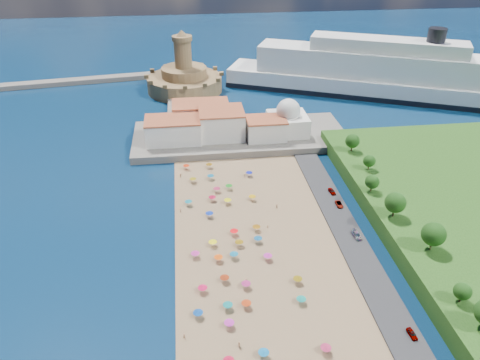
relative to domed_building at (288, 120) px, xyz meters
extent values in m
plane|color=#071938|center=(-30.00, -71.00, -8.97)|extent=(700.00, 700.00, 0.00)
cube|color=#59544C|center=(-20.00, 2.00, -7.47)|extent=(90.00, 36.00, 3.00)
cube|color=#59544C|center=(-42.00, 37.00, -7.77)|extent=(18.00, 70.00, 2.40)
cube|color=#59544C|center=(-140.00, 82.00, -7.67)|extent=(199.03, 34.77, 2.60)
cube|color=silver|center=(-48.00, -2.00, -1.47)|extent=(22.00, 14.00, 9.00)
cube|color=silver|center=(-28.00, 0.00, -0.47)|extent=(18.00, 16.00, 11.00)
cube|color=silver|center=(-10.00, -4.00, -1.97)|extent=(16.00, 12.00, 8.00)
cube|color=silver|center=(-36.00, 12.00, -0.97)|extent=(24.00, 14.00, 10.00)
cube|color=silver|center=(0.00, 0.00, -1.97)|extent=(16.00, 16.00, 8.00)
sphere|color=silver|center=(0.00, 0.00, 4.03)|extent=(10.00, 10.00, 10.00)
cylinder|color=silver|center=(0.00, 0.00, 7.83)|extent=(1.20, 1.20, 1.60)
cylinder|color=olive|center=(-42.00, 67.00, -4.97)|extent=(40.00, 40.00, 8.00)
cylinder|color=olive|center=(-42.00, 67.00, 1.53)|extent=(24.00, 24.00, 5.00)
cylinder|color=olive|center=(-42.00, 67.00, 11.03)|extent=(9.00, 9.00, 14.00)
cylinder|color=olive|center=(-42.00, 67.00, 19.23)|extent=(10.40, 10.40, 2.40)
cone|color=olive|center=(-42.00, 67.00, 21.93)|extent=(6.00, 6.00, 3.00)
cube|color=black|center=(60.72, 47.51, -7.65)|extent=(160.58, 90.06, 2.66)
cube|color=white|center=(60.72, 47.51, -4.05)|extent=(159.50, 89.28, 9.84)
cube|color=white|center=(60.72, 47.51, 7.43)|extent=(127.78, 71.83, 13.13)
cube|color=white|center=(60.72, 47.51, 17.28)|extent=(76.11, 45.39, 6.56)
cylinder|color=black|center=(80.67, 38.54, 23.84)|extent=(8.75, 8.75, 6.56)
cylinder|color=gray|center=(-43.56, -22.25, -7.72)|extent=(0.07, 0.07, 2.00)
cone|color=red|center=(-43.56, -22.25, -6.82)|extent=(2.50, 2.50, 0.60)
cylinder|color=gray|center=(-23.63, -70.00, -7.72)|extent=(0.07, 0.07, 2.00)
cone|color=#0E5287|center=(-23.63, -70.00, -6.82)|extent=(2.50, 2.50, 0.60)
cylinder|color=gray|center=(-35.01, -85.62, -7.72)|extent=(0.07, 0.07, 2.00)
cone|color=maroon|center=(-35.01, -85.62, -6.82)|extent=(2.50, 2.50, 0.60)
cylinder|color=gray|center=(-36.98, -70.09, -7.72)|extent=(0.07, 0.07, 2.00)
cone|color=#FFEE0D|center=(-36.98, -70.09, -6.82)|extent=(2.50, 2.50, 0.60)
cylinder|color=gray|center=(-41.40, -32.58, -7.72)|extent=(0.07, 0.07, 2.00)
cone|color=#90780D|center=(-41.40, -32.58, -6.82)|extent=(2.50, 2.50, 0.60)
cylinder|color=gray|center=(-42.53, -97.10, -7.72)|extent=(0.07, 0.07, 2.00)
cone|color=#0B3F95|center=(-42.53, -97.10, -6.82)|extent=(2.50, 2.50, 0.60)
cylinder|color=gray|center=(-35.41, -101.14, -7.72)|extent=(0.07, 0.07, 2.00)
cone|color=#C62AAA|center=(-35.41, -101.14, -6.82)|extent=(2.50, 2.50, 0.60)
cylinder|color=gray|center=(-34.89, -22.30, -7.72)|extent=(0.07, 0.07, 2.00)
cone|color=#794F0B|center=(-34.89, -22.30, -6.82)|extent=(2.50, 2.50, 0.60)
cylinder|color=gray|center=(-35.93, -77.13, -7.72)|extent=(0.07, 0.07, 2.00)
cone|color=#F8540B|center=(-35.93, -77.13, -6.82)|extent=(2.50, 2.50, 0.60)
cylinder|color=gray|center=(-43.43, -47.40, -7.72)|extent=(0.07, 0.07, 2.00)
cone|color=#0F728B|center=(-43.43, -47.40, -6.82)|extent=(2.50, 2.50, 0.60)
cylinder|color=gray|center=(-29.03, -38.89, -7.72)|extent=(0.07, 0.07, 2.00)
cone|color=#17811A|center=(-29.03, -38.89, -6.82)|extent=(2.50, 2.50, 0.60)
cylinder|color=gray|center=(-14.92, -110.97, -7.72)|extent=(0.07, 0.07, 2.00)
cone|color=#B42652|center=(-14.92, -110.97, -6.82)|extent=(2.50, 2.50, 0.60)
cylinder|color=gray|center=(-21.94, -46.92, -7.72)|extent=(0.07, 0.07, 2.00)
cone|color=#C9950A|center=(-21.94, -46.92, -6.82)|extent=(2.50, 2.50, 0.60)
cylinder|color=gray|center=(-23.22, -64.20, -7.72)|extent=(0.07, 0.07, 2.00)
cone|color=#8A550C|center=(-23.22, -64.20, -6.82)|extent=(2.50, 2.50, 0.60)
cylinder|color=gray|center=(-34.91, -31.06, -7.72)|extent=(0.07, 0.07, 2.00)
cone|color=#0E6186|center=(-34.91, -31.06, -6.82)|extent=(2.50, 2.50, 0.60)
cylinder|color=gray|center=(-29.36, -71.06, -7.72)|extent=(0.07, 0.07, 2.00)
cone|color=#84610C|center=(-29.36, -71.06, -6.82)|extent=(2.50, 2.50, 0.60)
cylinder|color=gray|center=(-30.22, -65.49, -7.72)|extent=(0.07, 0.07, 2.00)
cone|color=#FF0B12|center=(-30.22, -65.49, -6.82)|extent=(2.50, 2.50, 0.60)
cylinder|color=gray|center=(-16.82, -95.70, -7.72)|extent=(0.07, 0.07, 2.00)
cone|color=#0E8278|center=(-16.82, -95.70, -6.82)|extent=(2.50, 2.50, 0.60)
cylinder|color=gray|center=(-16.02, -88.42, -7.72)|extent=(0.07, 0.07, 2.00)
cone|color=#7E640B|center=(-16.02, -88.42, -6.82)|extent=(2.50, 2.50, 0.60)
cylinder|color=gray|center=(-28.81, -110.53, -7.72)|extent=(0.07, 0.07, 2.00)
cone|color=#0D70B4|center=(-28.81, -110.53, -6.82)|extent=(2.50, 2.50, 0.60)
cylinder|color=gray|center=(-36.95, -55.14, -7.72)|extent=(0.07, 0.07, 2.00)
cone|color=#0D2CAA|center=(-36.95, -55.14, -6.82)|extent=(2.50, 2.50, 0.60)
cylinder|color=gray|center=(-30.42, -48.07, -7.72)|extent=(0.07, 0.07, 2.00)
cone|color=yellow|center=(-30.42, -48.07, -6.82)|extent=(2.50, 2.50, 0.60)
cylinder|color=gray|center=(-42.28, -74.62, -7.72)|extent=(0.07, 0.07, 2.00)
cone|color=#CD2B94|center=(-42.28, -74.62, -6.82)|extent=(2.50, 2.50, 0.60)
cylinder|color=gray|center=(-33.40, -40.27, -7.72)|extent=(0.07, 0.07, 2.00)
cone|color=#A12247|center=(-33.40, -40.27, -6.82)|extent=(2.50, 2.50, 0.60)
cone|color=red|center=(-36.62, -111.72, -6.82)|extent=(2.50, 2.50, 0.60)
cylinder|color=gray|center=(-20.68, -30.48, -7.72)|extent=(0.07, 0.07, 2.00)
cone|color=#0C17A6|center=(-20.68, -30.48, -6.82)|extent=(2.50, 2.50, 0.60)
cylinder|color=gray|center=(-30.58, -95.42, -7.72)|extent=(0.07, 0.07, 2.00)
cone|color=#BC350F|center=(-30.58, -95.42, -6.82)|extent=(2.50, 2.50, 0.60)
cylinder|color=gray|center=(-40.98, -88.74, -7.72)|extent=(0.07, 0.07, 2.00)
cone|color=#D51149|center=(-40.98, -88.74, -6.82)|extent=(2.50, 2.50, 0.60)
cylinder|color=gray|center=(-22.16, -78.17, -7.72)|extent=(0.07, 0.07, 2.00)
cone|color=#C62AA2|center=(-22.16, -78.17, -6.82)|extent=(2.50, 2.50, 0.60)
cylinder|color=gray|center=(-29.70, -88.53, -7.72)|extent=(0.07, 0.07, 2.00)
cone|color=#B2266E|center=(-29.70, -88.53, -6.82)|extent=(2.50, 2.50, 0.60)
cylinder|color=gray|center=(-35.17, -95.43, -7.72)|extent=(0.07, 0.07, 2.00)
cone|color=#0D7879|center=(-35.17, -95.43, -6.82)|extent=(2.50, 2.50, 0.60)
cylinder|color=gray|center=(-31.48, -76.27, -7.72)|extent=(0.07, 0.07, 2.00)
cone|color=#106C96|center=(-31.48, -76.27, -6.82)|extent=(2.50, 2.50, 0.60)
cylinder|color=gray|center=(-35.39, -45.71, -7.72)|extent=(0.07, 0.07, 2.00)
cone|color=#A50D30|center=(-35.39, -45.71, -6.82)|extent=(2.50, 2.50, 0.60)
imported|color=tan|center=(-22.49, -31.15, -7.86)|extent=(0.89, 1.24, 1.74)
imported|color=tan|center=(-46.11, -51.28, -7.84)|extent=(1.19, 1.31, 1.76)
imported|color=tan|center=(-14.60, -52.64, -7.95)|extent=(0.46, 1.44, 1.55)
imported|color=tan|center=(-29.47, -86.99, -7.79)|extent=(0.65, 0.95, 1.86)
imported|color=tan|center=(-33.78, -107.23, -7.87)|extent=(1.03, 1.65, 1.70)
imported|color=tan|center=(-45.96, -103.26, -7.90)|extent=(0.69, 0.56, 1.65)
imported|color=tan|center=(-19.57, -63.48, -7.94)|extent=(0.68, 0.62, 1.56)
imported|color=tan|center=(-45.76, -28.12, -7.92)|extent=(0.90, 0.97, 1.60)
imported|color=gray|center=(6.00, -54.38, -7.68)|extent=(2.02, 4.31, 1.19)
imported|color=gray|center=(6.00, -71.38, -7.57)|extent=(2.46, 5.02, 1.41)
imported|color=gray|center=(6.00, -109.22, -7.66)|extent=(1.69, 3.68, 1.22)
imported|color=gray|center=(6.00, -46.33, -7.60)|extent=(2.13, 4.16, 1.36)
cylinder|color=#382314|center=(18.54, -105.25, -1.81)|extent=(0.50, 0.50, 2.32)
sphere|color=#14380F|center=(18.54, -105.25, 0.27)|extent=(4.18, 4.18, 4.18)
cylinder|color=#382314|center=(20.87, -85.94, -1.16)|extent=(0.50, 0.50, 3.62)
sphere|color=#14380F|center=(20.87, -85.94, 2.09)|extent=(6.52, 6.52, 6.52)
cylinder|color=#382314|center=(17.21, -69.67, -1.23)|extent=(0.50, 0.50, 3.50)
sphere|color=#14380F|center=(17.21, -69.67, 1.92)|extent=(6.29, 6.29, 6.29)
cylinder|color=#382314|center=(15.84, -55.06, -1.69)|extent=(0.50, 0.50, 2.58)
sphere|color=#14380F|center=(15.84, -55.06, 0.63)|extent=(4.64, 4.64, 4.64)
cylinder|color=#382314|center=(20.32, -40.72, -1.77)|extent=(0.50, 0.50, 2.40)
sphere|color=#14380F|center=(20.32, -40.72, 0.39)|extent=(4.32, 4.32, 4.32)
cylinder|color=#382314|center=(19.16, -25.97, -1.48)|extent=(0.50, 0.50, 2.99)
sphere|color=#14380F|center=(19.16, -25.97, 1.21)|extent=(5.38, 5.38, 5.38)
camera|label=1|loc=(-42.50, -178.69, 76.81)|focal=35.00mm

